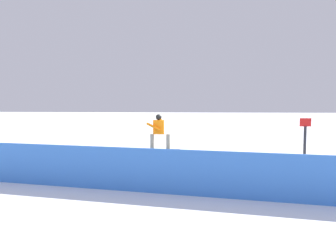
% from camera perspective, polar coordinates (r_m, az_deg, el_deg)
% --- Properties ---
extents(ground_plane, '(120.00, 120.00, 0.00)m').
position_cam_1_polar(ground_plane, '(12.59, 2.08, -7.51)').
color(ground_plane, white).
extents(grind_box, '(7.37, 1.83, 0.74)m').
position_cam_1_polar(grind_box, '(12.52, 2.09, -6.00)').
color(grind_box, white).
rests_on(grind_box, ground_plane).
extents(snowboarder, '(1.50, 0.43, 1.33)m').
position_cam_1_polar(snowboarder, '(12.56, -1.54, -0.80)').
color(snowboarder, '#222627').
rests_on(snowboarder, grind_box).
extents(safety_fence, '(12.61, 2.33, 1.25)m').
position_cam_1_polar(safety_fence, '(9.31, 1.25, -7.80)').
color(safety_fence, '#3979DC').
rests_on(safety_fence, ground_plane).
extents(trail_marker, '(0.40, 0.10, 1.95)m').
position_cam_1_polar(trail_marker, '(13.19, 22.14, -2.69)').
color(trail_marker, '#262628').
rests_on(trail_marker, ground_plane).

